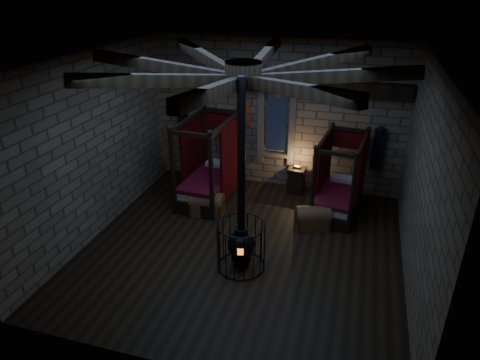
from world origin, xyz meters
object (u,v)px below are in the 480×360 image
(trunk_right, at_px, (313,218))
(trunk_left, at_px, (207,205))
(bed_left, at_px, (210,179))
(stove, at_px, (241,242))
(bed_right, at_px, (338,194))

(trunk_right, bearing_deg, trunk_left, 162.77)
(bed_left, height_order, trunk_right, bed_left)
(stove, bearing_deg, bed_right, 44.71)
(bed_left, distance_m, trunk_left, 0.98)
(bed_left, xyz_separation_m, bed_right, (3.47, 0.21, -0.06))
(stove, bearing_deg, bed_left, 105.99)
(bed_right, bearing_deg, trunk_right, -110.34)
(bed_left, relative_size, stove, 0.57)
(trunk_left, relative_size, stove, 0.22)
(trunk_left, distance_m, trunk_right, 2.72)
(bed_left, bearing_deg, trunk_right, -12.64)
(bed_right, height_order, trunk_left, bed_right)
(bed_right, distance_m, stove, 3.51)
(bed_right, bearing_deg, bed_left, -170.02)
(trunk_right, bearing_deg, stove, -141.03)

